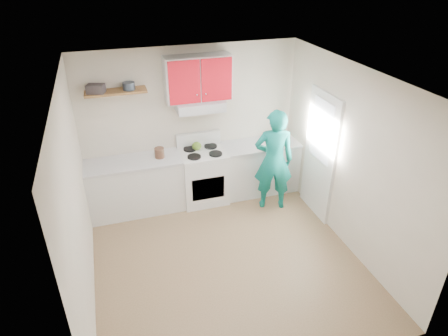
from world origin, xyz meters
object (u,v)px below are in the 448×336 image
object	(u,v)px
stove	(203,176)
tin	(129,86)
kettle	(197,146)
crock	(159,153)
person	(274,160)

from	to	relation	value
stove	tin	size ratio (longest dim) A/B	5.04
tin	kettle	size ratio (longest dim) A/B	1.12
stove	kettle	xyz separation A→B (m)	(-0.07, 0.11, 0.53)
crock	person	bearing A→B (deg)	-17.65
crock	person	world-z (taller)	person
kettle	person	xyz separation A→B (m)	(1.12, -0.65, -0.12)
stove	crock	size ratio (longest dim) A/B	4.90
tin	kettle	bearing A→B (deg)	-2.53
kettle	tin	bearing A→B (deg)	160.27
kettle	person	size ratio (longest dim) A/B	0.09
tin	crock	world-z (taller)	tin
stove	crock	bearing A→B (deg)	178.49
tin	kettle	world-z (taller)	tin
stove	tin	distance (m)	1.95
crock	tin	bearing A→B (deg)	158.09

